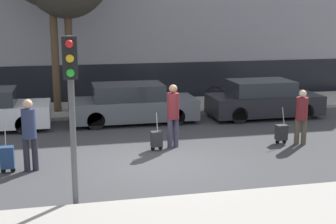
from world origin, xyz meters
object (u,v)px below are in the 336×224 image
object	(u,v)px
trolley_center	(157,139)
trolley_right	(281,132)
pedestrian_center	(173,112)
trolley_left	(7,157)
parked_car_2	(263,100)
parked_car_1	(132,104)
traffic_light	(71,87)
pedestrian_right	(302,114)
parked_bicycle	(226,94)
pedestrian_left	(29,130)

from	to	relation	value
trolley_center	trolley_right	xyz separation A→B (m)	(3.75, -0.14, 0.01)
pedestrian_center	trolley_right	distance (m)	3.32
pedestrian_center	trolley_right	size ratio (longest dim) A/B	1.66
trolley_left	trolley_center	xyz separation A→B (m)	(3.90, 1.06, -0.05)
parked_car_2	parked_car_1	bearing A→B (deg)	177.28
pedestrian_center	traffic_light	xyz separation A→B (m)	(-2.86, -3.69, 1.38)
pedestrian_right	parked_bicycle	size ratio (longest dim) A/B	0.92
pedestrian_center	parked_bicycle	xyz separation A→B (m)	(3.60, 5.62, -0.56)
parked_car_2	parked_bicycle	distance (m)	2.53
parked_car_2	trolley_center	world-z (taller)	parked_car_2
parked_car_1	pedestrian_left	size ratio (longest dim) A/B	2.46
pedestrian_center	pedestrian_right	size ratio (longest dim) A/B	1.13
parked_bicycle	trolley_left	bearing A→B (deg)	-139.47
trolley_left	trolley_right	distance (m)	7.70
parked_bicycle	trolley_center	bearing A→B (deg)	-125.38
trolley_left	pedestrian_right	world-z (taller)	pedestrian_right
parked_car_2	trolley_left	size ratio (longest dim) A/B	3.42
parked_car_2	trolley_left	xyz separation A→B (m)	(-8.59, -4.40, -0.26)
parked_car_1	trolley_center	bearing A→B (deg)	-87.14
pedestrian_left	parked_bicycle	world-z (taller)	pedestrian_left
pedestrian_center	traffic_light	bearing A→B (deg)	-147.03
pedestrian_right	parked_bicycle	bearing A→B (deg)	110.44
parked_car_1	parked_car_2	bearing A→B (deg)	-2.72
parked_car_1	traffic_light	distance (m)	7.62
pedestrian_left	pedestrian_right	xyz separation A→B (m)	(7.62, 0.72, -0.11)
parked_car_2	parked_bicycle	size ratio (longest dim) A/B	2.32
parked_car_1	trolley_center	size ratio (longest dim) A/B	4.07
pedestrian_right	trolley_left	bearing A→B (deg)	-155.71
traffic_light	trolley_right	bearing A→B (deg)	28.98
pedestrian_left	parked_bicycle	size ratio (longest dim) A/B	1.01
pedestrian_center	trolley_right	world-z (taller)	pedestrian_center
pedestrian_left	trolley_right	distance (m)	7.19
pedestrian_left	traffic_light	xyz separation A→B (m)	(1.01, -2.48, 1.41)
trolley_left	parked_car_1	bearing A→B (deg)	51.19
parked_car_1	trolley_right	distance (m)	5.41
pedestrian_center	parked_bicycle	world-z (taller)	pedestrian_center
pedestrian_left	trolley_left	world-z (taller)	pedestrian_left
traffic_light	parked_car_2	bearing A→B (deg)	44.26
pedestrian_center	trolley_center	bearing A→B (deg)	-179.93
parked_car_2	traffic_light	size ratio (longest dim) A/B	1.20
pedestrian_right	parked_bicycle	world-z (taller)	pedestrian_right
pedestrian_left	trolley_left	distance (m)	0.84
trolley_right	pedestrian_right	bearing A→B (deg)	-19.03
parked_car_2	trolley_center	distance (m)	5.76
trolley_left	pedestrian_right	xyz separation A→B (m)	(8.17, 0.74, 0.53)
parked_car_2	pedestrian_center	world-z (taller)	pedestrian_center
parked_car_1	traffic_light	world-z (taller)	traffic_light
parked_car_1	parked_bicycle	xyz separation A→B (m)	(4.30, 2.23, -0.16)
parked_car_1	pedestrian_center	size ratio (longest dim) A/B	2.41
pedestrian_right	traffic_light	xyz separation A→B (m)	(-6.61, -3.19, 1.52)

